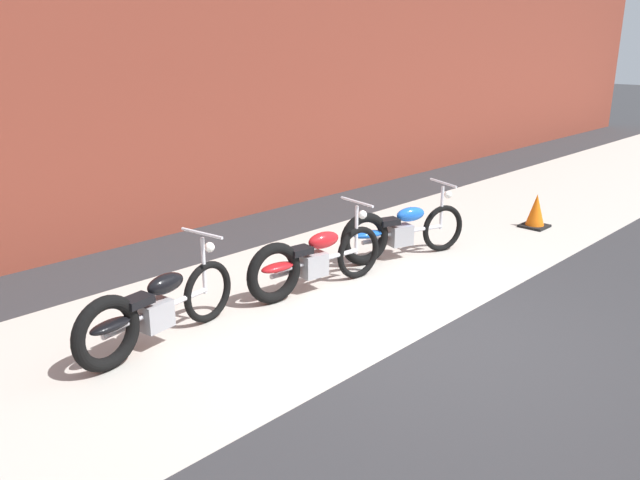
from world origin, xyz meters
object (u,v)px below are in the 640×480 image
Objects in this scene: motorcycle_black at (148,312)px; traffic_cone at (536,212)px; motorcycle_blue at (395,232)px; motorcycle_red at (308,261)px.

motorcycle_black is 6.70m from traffic_cone.
motorcycle_red is at bearing -161.06° from motorcycle_blue.
traffic_cone is (4.53, -0.67, -0.15)m from motorcycle_red.
motorcycle_black and motorcycle_red have the same top height.
traffic_cone is (6.65, -0.74, -0.15)m from motorcycle_black.
motorcycle_red is at bearing -10.96° from motorcycle_black.
motorcycle_black and motorcycle_blue have the same top height.
motorcycle_black is 1.00× the size of motorcycle_red.
motorcycle_blue is (1.70, -0.00, 0.00)m from motorcycle_red.
motorcycle_red is 3.64× the size of traffic_cone.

